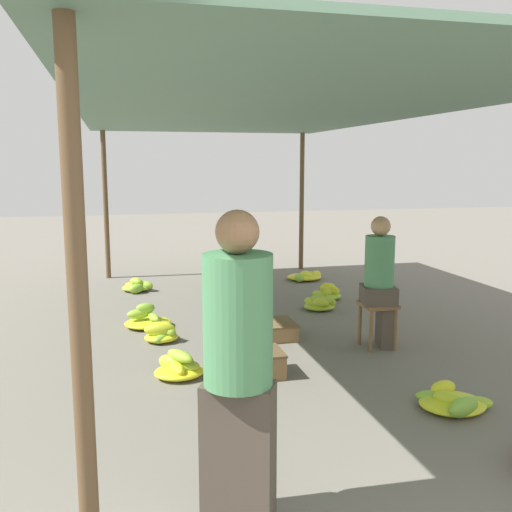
{
  "coord_description": "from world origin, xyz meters",
  "views": [
    {
      "loc": [
        -1.55,
        -1.92,
        1.9
      ],
      "look_at": [
        0.0,
        4.35,
        0.85
      ],
      "focal_mm": 40.0,
      "sensor_mm": 36.0,
      "label": 1
    }
  ],
  "objects_px": {
    "banana_pile_left_0": "(163,333)",
    "banana_pile_left_2": "(179,367)",
    "vendor_seated": "(381,279)",
    "banana_pile_right_0": "(453,402)",
    "crate_mid": "(272,330)",
    "banana_pile_left_3": "(138,287)",
    "stool": "(378,312)",
    "vendor_foreground": "(238,367)",
    "banana_pile_right_3": "(306,276)",
    "banana_pile_left_1": "(147,319)",
    "banana_pile_right_1": "(326,293)",
    "crate_near": "(260,363)",
    "banana_pile_right_2": "(320,303)"
  },
  "relations": [
    {
      "from": "vendor_foreground",
      "to": "banana_pile_left_3",
      "type": "height_order",
      "value": "vendor_foreground"
    },
    {
      "from": "vendor_foreground",
      "to": "banana_pile_left_3",
      "type": "bearing_deg",
      "value": 92.92
    },
    {
      "from": "banana_pile_left_2",
      "to": "banana_pile_left_3",
      "type": "xyz_separation_m",
      "value": [
        -0.22,
        3.64,
        -0.02
      ]
    },
    {
      "from": "banana_pile_right_1",
      "to": "crate_near",
      "type": "distance_m",
      "value": 3.06
    },
    {
      "from": "stool",
      "to": "banana_pile_left_3",
      "type": "bearing_deg",
      "value": 125.07
    },
    {
      "from": "vendor_foreground",
      "to": "banana_pile_left_1",
      "type": "xyz_separation_m",
      "value": [
        -0.27,
        3.88,
        -0.78
      ]
    },
    {
      "from": "stool",
      "to": "banana_pile_right_3",
      "type": "relative_size",
      "value": 0.73
    },
    {
      "from": "banana_pile_left_3",
      "to": "banana_pile_right_3",
      "type": "distance_m",
      "value": 2.74
    },
    {
      "from": "stool",
      "to": "banana_pile_left_3",
      "type": "distance_m",
      "value": 4.05
    },
    {
      "from": "vendor_seated",
      "to": "banana_pile_left_1",
      "type": "relative_size",
      "value": 2.1
    },
    {
      "from": "crate_near",
      "to": "crate_mid",
      "type": "bearing_deg",
      "value": 69.01
    },
    {
      "from": "vendor_seated",
      "to": "banana_pile_right_3",
      "type": "xyz_separation_m",
      "value": [
        0.39,
        3.49,
        -0.67
      ]
    },
    {
      "from": "stool",
      "to": "banana_pile_left_1",
      "type": "distance_m",
      "value": 2.67
    },
    {
      "from": "banana_pile_right_0",
      "to": "crate_near",
      "type": "height_order",
      "value": "crate_near"
    },
    {
      "from": "banana_pile_right_0",
      "to": "crate_mid",
      "type": "distance_m",
      "value": 2.32
    },
    {
      "from": "banana_pile_left_0",
      "to": "crate_near",
      "type": "xyz_separation_m",
      "value": [
        0.78,
        -1.21,
        0.03
      ]
    },
    {
      "from": "vendor_seated",
      "to": "crate_mid",
      "type": "distance_m",
      "value": 1.32
    },
    {
      "from": "banana_pile_right_3",
      "to": "crate_mid",
      "type": "bearing_deg",
      "value": -115.36
    },
    {
      "from": "stool",
      "to": "banana_pile_right_3",
      "type": "bearing_deg",
      "value": 83.33
    },
    {
      "from": "vendor_seated",
      "to": "banana_pile_left_2",
      "type": "distance_m",
      "value": 2.24
    },
    {
      "from": "banana_pile_left_0",
      "to": "banana_pile_right_3",
      "type": "height_order",
      "value": "banana_pile_left_0"
    },
    {
      "from": "banana_pile_right_0",
      "to": "banana_pile_right_3",
      "type": "xyz_separation_m",
      "value": [
        0.51,
        5.06,
        -0.01
      ]
    },
    {
      "from": "vendor_seated",
      "to": "banana_pile_right_1",
      "type": "xyz_separation_m",
      "value": [
        0.23,
        2.12,
        -0.64
      ]
    },
    {
      "from": "stool",
      "to": "vendor_seated",
      "type": "relative_size",
      "value": 0.35
    },
    {
      "from": "crate_near",
      "to": "banana_pile_right_3",
      "type": "bearing_deg",
      "value": 65.77
    },
    {
      "from": "vendor_foreground",
      "to": "banana_pile_right_1",
      "type": "height_order",
      "value": "vendor_foreground"
    },
    {
      "from": "stool",
      "to": "banana_pile_left_2",
      "type": "height_order",
      "value": "stool"
    },
    {
      "from": "stool",
      "to": "banana_pile_right_0",
      "type": "height_order",
      "value": "stool"
    },
    {
      "from": "crate_mid",
      "to": "crate_near",
      "type": "bearing_deg",
      "value": -110.99
    },
    {
      "from": "banana_pile_left_0",
      "to": "banana_pile_left_2",
      "type": "relative_size",
      "value": 1.06
    },
    {
      "from": "banana_pile_left_1",
      "to": "banana_pile_left_2",
      "type": "relative_size",
      "value": 1.46
    },
    {
      "from": "banana_pile_left_2",
      "to": "crate_near",
      "type": "height_order",
      "value": "banana_pile_left_2"
    },
    {
      "from": "banana_pile_left_3",
      "to": "crate_mid",
      "type": "bearing_deg",
      "value": -63.55
    },
    {
      "from": "banana_pile_left_3",
      "to": "banana_pile_right_0",
      "type": "xyz_separation_m",
      "value": [
        2.22,
        -4.87,
        -0.0
      ]
    },
    {
      "from": "vendor_seated",
      "to": "banana_pile_right_2",
      "type": "distance_m",
      "value": 1.72
    },
    {
      "from": "crate_mid",
      "to": "banana_pile_left_1",
      "type": "bearing_deg",
      "value": 150.33
    },
    {
      "from": "vendor_foreground",
      "to": "crate_mid",
      "type": "xyz_separation_m",
      "value": [
        1.05,
        3.12,
        -0.78
      ]
    },
    {
      "from": "banana_pile_left_0",
      "to": "banana_pile_left_3",
      "type": "xyz_separation_m",
      "value": [
        -0.16,
        2.57,
        -0.02
      ]
    },
    {
      "from": "stool",
      "to": "vendor_foreground",
      "type": "bearing_deg",
      "value": -128.63
    },
    {
      "from": "banana_pile_left_0",
      "to": "crate_mid",
      "type": "relative_size",
      "value": 0.97
    },
    {
      "from": "stool",
      "to": "banana_pile_left_0",
      "type": "bearing_deg",
      "value": 161.02
    },
    {
      "from": "banana_pile_left_2",
      "to": "vendor_seated",
      "type": "bearing_deg",
      "value": 9.04
    },
    {
      "from": "banana_pile_right_1",
      "to": "crate_mid",
      "type": "relative_size",
      "value": 0.89
    },
    {
      "from": "banana_pile_left_2",
      "to": "banana_pile_right_3",
      "type": "distance_m",
      "value": 4.58
    },
    {
      "from": "banana_pile_left_0",
      "to": "banana_pile_right_3",
      "type": "relative_size",
      "value": 0.73
    },
    {
      "from": "banana_pile_left_1",
      "to": "banana_pile_right_3",
      "type": "relative_size",
      "value": 1.01
    },
    {
      "from": "vendor_seated",
      "to": "banana_pile_left_0",
      "type": "xyz_separation_m",
      "value": [
        -2.18,
        0.74,
        -0.64
      ]
    },
    {
      "from": "banana_pile_left_2",
      "to": "banana_pile_right_1",
      "type": "relative_size",
      "value": 1.03
    },
    {
      "from": "banana_pile_left_2",
      "to": "banana_pile_left_1",
      "type": "bearing_deg",
      "value": 96.47
    },
    {
      "from": "banana_pile_right_2",
      "to": "vendor_seated",
      "type": "bearing_deg",
      "value": -87.6
    }
  ]
}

